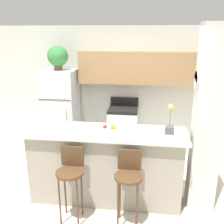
# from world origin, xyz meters

# --- Properties ---
(ground_plane) EXTENTS (14.00, 14.00, 0.00)m
(ground_plane) POSITION_xyz_m (0.00, 0.00, 0.00)
(ground_plane) COLOR beige
(wall_back) EXTENTS (5.60, 0.38, 2.55)m
(wall_back) POSITION_xyz_m (0.15, 2.07, 1.45)
(wall_back) COLOR silver
(wall_back) RESTS_ON ground_plane
(pillar_right) EXTENTS (0.38, 0.32, 2.55)m
(pillar_right) POSITION_xyz_m (1.37, 0.03, 1.28)
(pillar_right) COLOR silver
(pillar_right) RESTS_ON ground_plane
(counter_bar) EXTENTS (2.29, 0.68, 1.09)m
(counter_bar) POSITION_xyz_m (0.00, 0.00, 0.55)
(counter_bar) COLOR gray
(counter_bar) RESTS_ON ground_plane
(refrigerator) EXTENTS (0.69, 0.70, 1.68)m
(refrigerator) POSITION_xyz_m (-1.23, 1.74, 0.84)
(refrigerator) COLOR silver
(refrigerator) RESTS_ON ground_plane
(stove_range) EXTENTS (0.60, 0.59, 1.07)m
(stove_range) POSITION_xyz_m (0.09, 1.80, 0.46)
(stove_range) COLOR white
(stove_range) RESTS_ON ground_plane
(bar_stool_left) EXTENTS (0.36, 0.36, 1.01)m
(bar_stool_left) POSITION_xyz_m (-0.37, -0.50, 0.68)
(bar_stool_left) COLOR #4C331E
(bar_stool_left) RESTS_ON ground_plane
(bar_stool_right) EXTENTS (0.36, 0.36, 1.01)m
(bar_stool_right) POSITION_xyz_m (0.37, -0.50, 0.68)
(bar_stool_right) COLOR #4C331E
(bar_stool_right) RESTS_ON ground_plane
(potted_plant_on_fridge) EXTENTS (0.42, 0.42, 0.49)m
(potted_plant_on_fridge) POSITION_xyz_m (-1.23, 1.74, 1.95)
(potted_plant_on_fridge) COLOR brown
(potted_plant_on_fridge) RESTS_ON refrigerator
(orchid_vase) EXTENTS (0.12, 0.12, 0.42)m
(orchid_vase) POSITION_xyz_m (0.89, 0.03, 1.21)
(orchid_vase) COLOR #4C4C51
(orchid_vase) RESTS_ON counter_bar
(fruit_bowl) EXTENTS (0.26, 0.26, 0.11)m
(fruit_bowl) POSITION_xyz_m (0.06, -0.01, 1.12)
(fruit_bowl) COLOR silver
(fruit_bowl) RESTS_ON counter_bar
(trash_bin) EXTENTS (0.28, 0.28, 0.38)m
(trash_bin) POSITION_xyz_m (-0.67, 1.50, 0.19)
(trash_bin) COLOR #59595B
(trash_bin) RESTS_ON ground_plane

